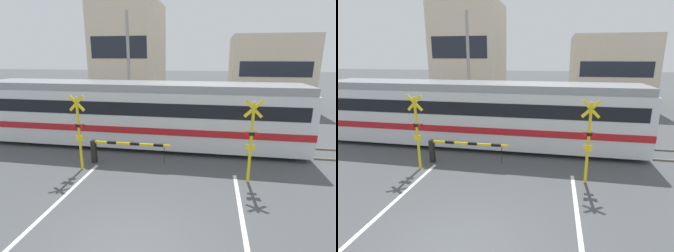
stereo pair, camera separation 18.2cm
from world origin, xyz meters
The scene contains 12 objects.
rail_track_near centered at (0.00, 7.36, 0.04)m, with size 50.00×0.10×0.08m.
rail_track_far centered at (0.00, 8.80, 0.04)m, with size 50.00×0.10×0.08m.
road_stripe_left centered at (-2.96, 0.49, 0.00)m, with size 0.14×8.99×0.01m.
commuter_train centered at (-1.94, 8.08, 1.80)m, with size 16.87×2.87×3.36m.
crossing_barrier_near centered at (-2.30, 5.29, 0.76)m, with size 3.60×0.20×1.05m.
crossing_barrier_far centered at (2.30, 11.15, 0.76)m, with size 3.60×0.20×1.05m.
crossing_signal_left centered at (-3.41, 4.52, 1.76)m, with size 0.68×0.15×3.20m.
crossing_signal_right centered at (3.41, 4.52, 1.76)m, with size 0.68×0.15×3.20m.
pedestrian centered at (-0.14, 13.75, 0.91)m, with size 0.38×0.22×1.59m.
building_left_of_street centered at (-6.74, 22.15, 4.93)m, with size 6.35×6.79×9.86m.
building_right_of_street centered at (7.10, 22.15, 3.25)m, with size 7.07×6.79×6.50m.
utility_pole_streetside centered at (-4.16, 13.65, 3.86)m, with size 0.22×0.22×7.72m.
Camera 1 is at (1.94, -5.05, 4.70)m, focal length 28.00 mm.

